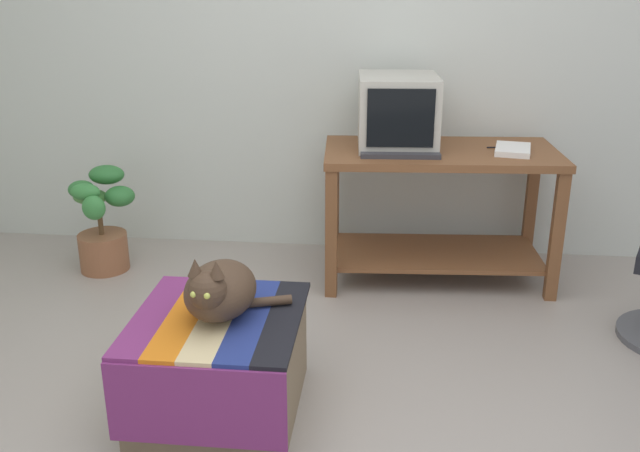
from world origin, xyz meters
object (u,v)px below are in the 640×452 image
(tv_monitor, at_px, (398,112))
(keyboard, at_px, (400,153))
(book, at_px, (513,150))
(desk, at_px, (439,192))
(potted_plant, at_px, (102,224))
(ottoman_with_blanket, at_px, (219,363))
(cat, at_px, (219,290))

(tv_monitor, height_order, keyboard, tv_monitor)
(keyboard, height_order, book, book)
(desk, height_order, potted_plant, desk)
(ottoman_with_blanket, bearing_deg, keyboard, 60.80)
(tv_monitor, xyz_separation_m, potted_plant, (-1.63, -0.14, -0.64))
(book, relative_size, cat, 0.63)
(tv_monitor, xyz_separation_m, keyboard, (0.02, -0.21, -0.17))
(keyboard, xyz_separation_m, cat, (-0.65, -1.20, -0.23))
(tv_monitor, xyz_separation_m, cat, (-0.63, -1.41, -0.40))
(desk, relative_size, ottoman_with_blanket, 1.85)
(potted_plant, bearing_deg, keyboard, -2.18)
(ottoman_with_blanket, bearing_deg, book, 46.76)
(book, bearing_deg, potted_plant, -168.04)
(desk, xyz_separation_m, cat, (-0.87, -1.36, 0.02))
(desk, relative_size, cat, 3.14)
(keyboard, relative_size, cat, 1.00)
(desk, height_order, book, book)
(tv_monitor, height_order, cat, tv_monitor)
(keyboard, distance_m, book, 0.59)
(keyboard, bearing_deg, ottoman_with_blanket, -122.68)
(tv_monitor, bearing_deg, book, -10.98)
(keyboard, relative_size, potted_plant, 0.68)
(cat, height_order, potted_plant, cat)
(ottoman_with_blanket, bearing_deg, tv_monitor, 65.12)
(book, distance_m, cat, 1.83)
(book, bearing_deg, tv_monitor, -177.08)
(desk, bearing_deg, keyboard, -148.48)
(ottoman_with_blanket, xyz_separation_m, cat, (0.02, -0.01, 0.31))
(desk, bearing_deg, cat, -126.38)
(tv_monitor, distance_m, keyboard, 0.27)
(keyboard, distance_m, cat, 1.39)
(tv_monitor, distance_m, potted_plant, 1.75)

